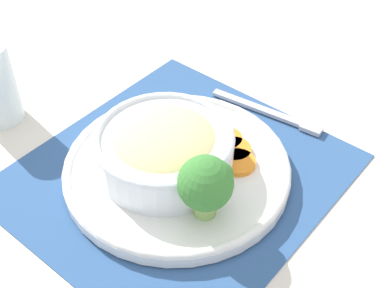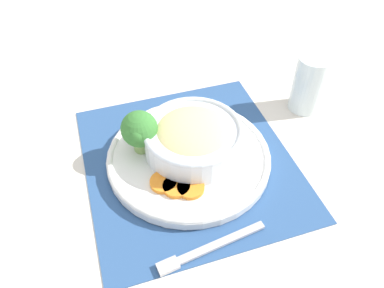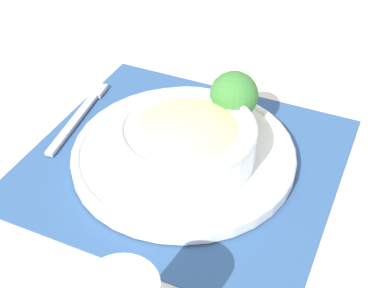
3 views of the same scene
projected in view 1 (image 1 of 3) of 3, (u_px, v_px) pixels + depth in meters
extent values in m
plane|color=beige|center=(177.00, 175.00, 0.73)|extent=(4.00, 4.00, 0.00)
cube|color=#2D5184|center=(177.00, 174.00, 0.73)|extent=(0.43, 0.40, 0.00)
cylinder|color=white|center=(177.00, 169.00, 0.72)|extent=(0.30, 0.30, 0.02)
torus|color=white|center=(177.00, 165.00, 0.71)|extent=(0.30, 0.30, 0.01)
cylinder|color=silver|center=(165.00, 151.00, 0.70)|extent=(0.18, 0.18, 0.05)
torus|color=silver|center=(164.00, 137.00, 0.68)|extent=(0.18, 0.18, 0.01)
ellipsoid|color=beige|center=(164.00, 144.00, 0.69)|extent=(0.15, 0.15, 0.06)
cylinder|color=#84AD5B|center=(205.00, 205.00, 0.65)|extent=(0.03, 0.03, 0.03)
sphere|color=#387A33|center=(205.00, 183.00, 0.62)|extent=(0.07, 0.07, 0.07)
sphere|color=#387A33|center=(221.00, 174.00, 0.62)|extent=(0.03, 0.03, 0.03)
sphere|color=#387A33|center=(192.00, 187.00, 0.61)|extent=(0.03, 0.03, 0.03)
cylinder|color=orange|center=(238.00, 163.00, 0.71)|extent=(0.05, 0.05, 0.01)
cylinder|color=orange|center=(234.00, 150.00, 0.73)|extent=(0.05, 0.05, 0.01)
cylinder|color=orange|center=(225.00, 139.00, 0.75)|extent=(0.05, 0.05, 0.01)
cube|color=#B7B7BC|center=(265.00, 111.00, 0.82)|extent=(0.03, 0.18, 0.01)
cube|color=#B7B7BC|center=(311.00, 128.00, 0.79)|extent=(0.02, 0.03, 0.01)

